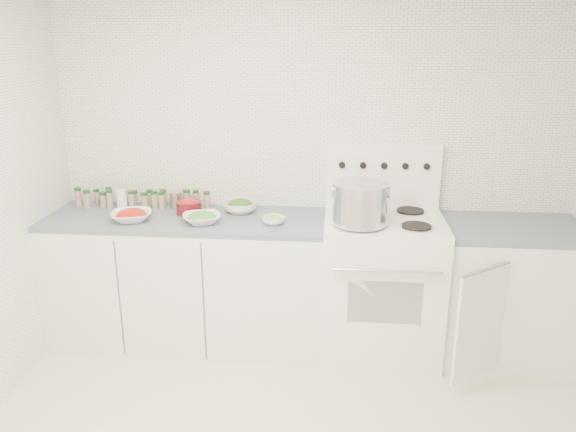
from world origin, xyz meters
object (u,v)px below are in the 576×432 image
at_px(bowl_tomato, 131,216).
at_px(bowl_snowpea, 202,218).
at_px(stock_pot, 360,202).
at_px(stove, 381,280).

relative_size(bowl_tomato, bowl_snowpea, 1.04).
bearing_deg(bowl_tomato, bowl_snowpea, -0.24).
height_order(stock_pot, bowl_snowpea, stock_pot).
bearing_deg(bowl_tomato, stove, 3.86).
distance_m(stove, bowl_snowpea, 1.25).
height_order(stove, bowl_tomato, stove).
xyz_separation_m(stock_pot, bowl_tomato, (-1.46, 0.05, -0.15)).
bearing_deg(stove, bowl_tomato, -176.14).
xyz_separation_m(stove, stock_pot, (-0.17, -0.16, 0.59)).
relative_size(stove, stock_pot, 3.88).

